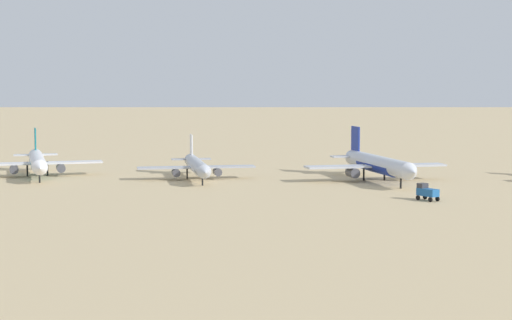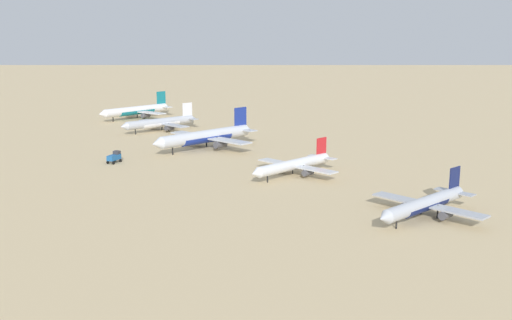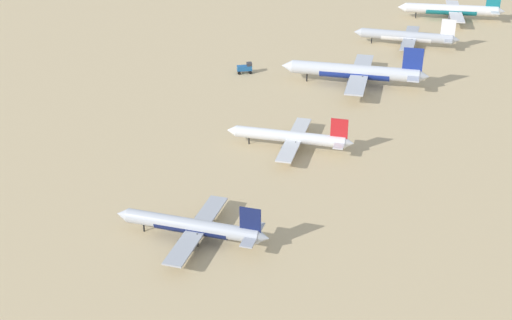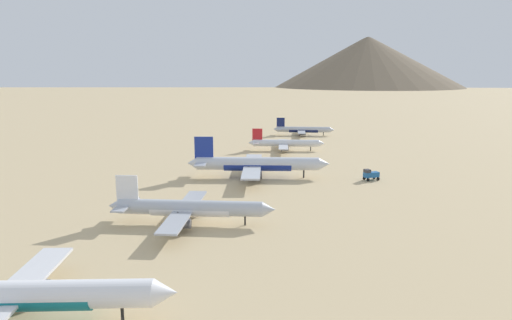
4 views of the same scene
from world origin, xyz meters
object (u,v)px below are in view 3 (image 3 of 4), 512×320
Objects in this scene: parked_jet_1 at (407,36)px; service_truck at (245,68)px; parked_jet_0 at (452,10)px; parked_jet_3 at (291,137)px; parked_jet_4 at (193,226)px; parked_jet_2 at (356,72)px.

parked_jet_1 is 70.54m from service_truck.
parked_jet_0 is 8.08× the size of service_truck.
parked_jet_3 is (26.39, 149.89, -0.98)m from parked_jet_0.
parked_jet_4 is at bearing 80.84° from parked_jet_0.
parked_jet_2 is 8.72× the size of service_truck.
parked_jet_3 is at bearing 122.78° from service_truck.
service_truck is (48.16, 51.51, -1.87)m from parked_jet_1.
parked_jet_2 is (9.04, 49.62, 0.82)m from parked_jet_1.
service_truck is (60.26, 97.28, -2.36)m from parked_jet_0.
parked_jet_1 is at bearing -133.07° from service_truck.
parked_jet_2 is at bearing 77.50° from parked_jet_0.
parked_jet_1 is 1.16× the size of parked_jet_3.
parked_jet_1 is at bearing 75.18° from parked_jet_0.
parked_jet_3 is at bearing -96.70° from parked_jet_4.
parked_jet_1 is (12.11, 45.77, -0.49)m from parked_jet_0.
parked_jet_2 is at bearing -96.08° from parked_jet_4.
parked_jet_2 is 105.71m from parked_jet_4.
parked_jet_4 reaches higher than service_truck.
service_truck is at bearing 46.93° from parked_jet_1.
parked_jet_0 is at bearing -121.78° from service_truck.
parked_jet_4 is at bearing 83.92° from parked_jet_2.
parked_jet_0 is at bearing -102.50° from parked_jet_2.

